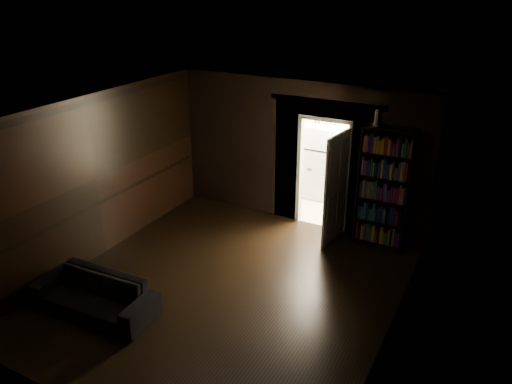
# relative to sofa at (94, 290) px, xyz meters

# --- Properties ---
(ground) EXTENTS (5.50, 5.50, 0.00)m
(ground) POSITION_rel_sofa_xyz_m (1.40, 1.35, -0.36)
(ground) COLOR black
(ground) RESTS_ON ground
(room_walls) EXTENTS (5.02, 5.61, 2.84)m
(room_walls) POSITION_rel_sofa_xyz_m (1.39, 2.42, 1.33)
(room_walls) COLOR black
(room_walls) RESTS_ON ground
(kitchen_alcove) EXTENTS (2.20, 1.80, 2.60)m
(kitchen_alcove) POSITION_rel_sofa_xyz_m (1.90, 5.22, 0.85)
(kitchen_alcove) COLOR beige
(kitchen_alcove) RESTS_ON ground
(sofa) EXTENTS (1.89, 0.89, 0.71)m
(sofa) POSITION_rel_sofa_xyz_m (0.00, 0.00, 0.00)
(sofa) COLOR black
(sofa) RESTS_ON ground
(bookshelf) EXTENTS (0.95, 0.62, 2.20)m
(bookshelf) POSITION_rel_sofa_xyz_m (3.11, 3.90, 0.74)
(bookshelf) COLOR black
(bookshelf) RESTS_ON ground
(refrigerator) EXTENTS (0.82, 0.77, 1.65)m
(refrigerator) POSITION_rel_sofa_xyz_m (1.39, 5.46, 0.47)
(refrigerator) COLOR silver
(refrigerator) RESTS_ON ground
(door) EXTENTS (0.15, 0.85, 2.05)m
(door) POSITION_rel_sofa_xyz_m (2.32, 3.66, 0.67)
(door) COLOR silver
(door) RESTS_ON ground
(figurine) EXTENTS (0.11, 0.11, 0.28)m
(figurine) POSITION_rel_sofa_xyz_m (2.86, 3.89, 1.99)
(figurine) COLOR white
(figurine) RESTS_ON bookshelf
(bottles) EXTENTS (0.59, 0.09, 0.24)m
(bottles) POSITION_rel_sofa_xyz_m (1.46, 5.41, 1.41)
(bottles) COLOR black
(bottles) RESTS_ON refrigerator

